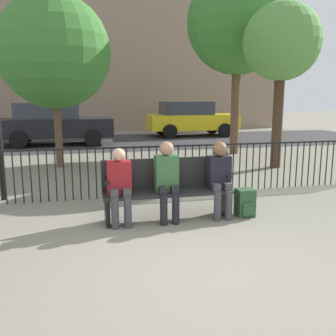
% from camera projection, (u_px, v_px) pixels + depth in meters
% --- Properties ---
extents(ground_plane, '(80.00, 80.00, 0.00)m').
position_uv_depth(ground_plane, '(206.00, 272.00, 3.99)').
color(ground_plane, gray).
extents(park_bench, '(1.94, 0.45, 0.92)m').
position_uv_depth(park_bench, '(167.00, 186.00, 5.68)').
color(park_bench, black).
rests_on(park_bench, ground).
extents(seated_person_0, '(0.34, 0.39, 1.12)m').
position_uv_depth(seated_person_0, '(120.00, 183.00, 5.36)').
color(seated_person_0, '#3D3D42').
rests_on(seated_person_0, ground).
extents(seated_person_1, '(0.34, 0.39, 1.20)m').
position_uv_depth(seated_person_1, '(167.00, 177.00, 5.52)').
color(seated_person_1, black).
rests_on(seated_person_1, ground).
extents(seated_person_2, '(0.34, 0.39, 1.18)m').
position_uv_depth(seated_person_2, '(220.00, 175.00, 5.70)').
color(seated_person_2, '#3D3D42').
rests_on(seated_person_2, ground).
extents(backpack, '(0.27, 0.28, 0.44)m').
position_uv_depth(backpack, '(245.00, 203.00, 5.82)').
color(backpack, '#284C2D').
rests_on(backpack, ground).
extents(fence_railing, '(9.01, 0.03, 0.95)m').
position_uv_depth(fence_railing, '(149.00, 167.00, 6.97)').
color(fence_railing, black).
rests_on(fence_railing, ground).
extents(tree_0, '(2.87, 2.87, 4.39)m').
position_uv_depth(tree_0, '(54.00, 52.00, 9.43)').
color(tree_0, brown).
rests_on(tree_0, ground).
extents(tree_1, '(1.94, 1.94, 4.17)m').
position_uv_depth(tree_1, '(282.00, 43.00, 9.34)').
color(tree_1, '#422D1E').
rests_on(tree_1, ground).
extents(tree_2, '(3.17, 3.17, 5.69)m').
position_uv_depth(tree_2, '(238.00, 23.00, 11.56)').
color(tree_2, brown).
rests_on(tree_2, ground).
extents(street_surface, '(24.00, 6.00, 0.01)m').
position_uv_depth(street_surface, '(112.00, 142.00, 15.46)').
color(street_surface, '#333335').
rests_on(street_surface, ground).
extents(parked_car_0, '(4.20, 1.94, 1.62)m').
position_uv_depth(parked_car_0, '(55.00, 123.00, 14.37)').
color(parked_car_0, black).
rests_on(parked_car_0, ground).
extents(parked_car_1, '(4.20, 1.94, 1.62)m').
position_uv_depth(parked_car_1, '(191.00, 118.00, 17.61)').
color(parked_car_1, yellow).
rests_on(parked_car_1, ground).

